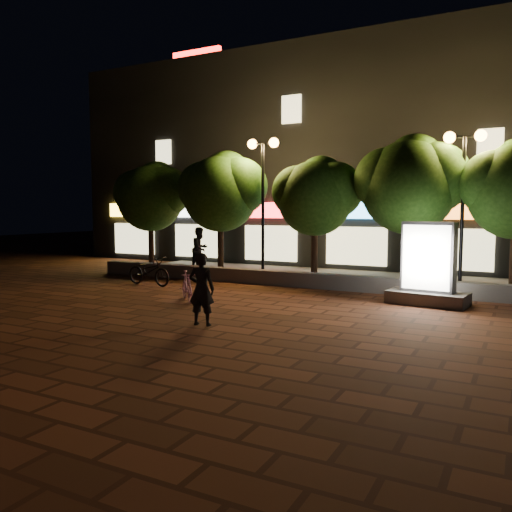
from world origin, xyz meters
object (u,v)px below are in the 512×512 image
Objects in this scene: street_lamp_left at (263,172)px; street_lamp_right at (464,169)px; rider at (202,289)px; pedestrian at (200,248)px; scooter_pink at (187,286)px; tree_left at (222,189)px; tree_mid at (317,193)px; tree_far_left at (152,194)px; ad_kiosk at (428,271)px; scooter_parked at (149,271)px; tree_right at (411,181)px.

street_lamp_right is at bearing 0.00° from street_lamp_left.
pedestrian is at bearing -67.07° from rider.
street_lamp_left is at bearing 47.49° from scooter_pink.
tree_left is 2.70× the size of pedestrian.
tree_left is 4.00m from tree_mid.
tree_far_left is 12.44m from ad_kiosk.
tree_far_left is 12.47m from street_lamp_right.
tree_right is at bearing -60.04° from scooter_parked.
scooter_pink is at bearing -108.05° from tree_mid.
tree_right reaches higher than rider.
rider is at bearing -88.08° from tree_mid.
rider is (2.32, -7.66, -3.19)m from street_lamp_left.
tree_left is at bearing 66.37° from scooter_pink.
tree_far_left reaches higher than rider.
scooter_parked is 4.26m from pedestrian.
ad_kiosk is at bearing -21.58° from street_lamp_left.
ad_kiosk reaches higher than pedestrian.
tree_right reaches higher than pedestrian.
street_lamp_left reaches higher than tree_far_left.
street_lamp_left is at bearing 180.00° from street_lamp_right.
rider is 0.87× the size of scooter_parked.
tree_mid is at bearing 176.96° from street_lamp_right.
tree_mid is at bearing -99.12° from rider.
tree_left reaches higher than rider.
street_lamp_left is (-5.36, -0.26, 0.46)m from tree_right.
rider is (-4.12, -5.11, -0.09)m from ad_kiosk.
tree_far_left is at bearing -180.00° from tree_right.
rider is at bearing -128.85° from ad_kiosk.
rider is 0.92× the size of pedestrian.
ad_kiosk is at bearing -13.29° from tree_far_left.
tree_far_left is 0.95× the size of tree_left.
tree_far_left is 0.91× the size of tree_right.
ad_kiosk is at bearing -32.64° from tree_mid.
tree_left is 1.09× the size of tree_mid.
scooter_parked is at bearing -143.31° from tree_mid.
tree_mid reaches higher than scooter_parked.
pedestrian is at bearing 75.66° from scooter_pink.
street_lamp_right is 2.75× the size of pedestrian.
pedestrian is at bearing 160.95° from ad_kiosk.
street_lamp_right is at bearing -7.08° from scooter_pink.
scooter_pink is (-1.81, -5.55, -2.78)m from tree_mid.
pedestrian is (-3.42, 0.86, -3.04)m from street_lamp_left.
tree_mid is 2.22m from street_lamp_left.
tree_right is at bearing -88.94° from pedestrian.
street_lamp_right reaches higher than scooter_pink.
tree_far_left is 2.55× the size of pedestrian.
pedestrian is (-3.66, 6.15, 0.55)m from scooter_pink.
tree_left is at bearing -107.05° from pedestrian.
street_lamp_right reaches higher than tree_far_left.
tree_mid is 5.69m from ad_kiosk.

